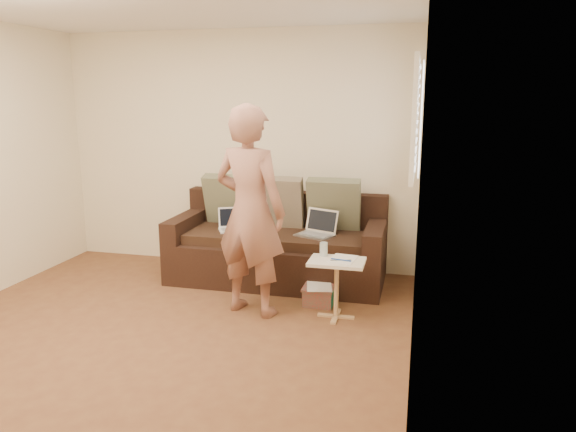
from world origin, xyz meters
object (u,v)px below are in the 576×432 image
object	(u,v)px
drinking_glass	(324,249)
side_table	(336,289)
sofa	(277,241)
laptop_white	(235,231)
laptop_silver	(315,236)
person	(250,211)
striped_box	(319,295)

from	to	relation	value
drinking_glass	side_table	bearing A→B (deg)	-37.73
sofa	laptop_white	distance (m)	0.46
laptop_silver	sofa	bearing A→B (deg)	-168.57
person	striped_box	xyz separation A→B (m)	(0.56, 0.32, -0.83)
side_table	striped_box	xyz separation A→B (m)	(-0.20, 0.27, -0.17)
person	side_table	distance (m)	1.01
side_table	striped_box	world-z (taller)	side_table
sofa	person	size ratio (longest dim) A/B	1.19
drinking_glass	laptop_white	bearing A→B (deg)	147.22
side_table	striped_box	size ratio (longest dim) A/B	1.81
sofa	side_table	bearing A→B (deg)	-48.27
laptop_white	drinking_glass	xyz separation A→B (m)	(1.07, -0.69, 0.06)
laptop_silver	striped_box	size ratio (longest dim) A/B	1.25
person	drinking_glass	distance (m)	0.73
sofa	drinking_glass	xyz separation A→B (m)	(0.62, -0.74, 0.16)
laptop_silver	drinking_glass	bearing A→B (deg)	-50.66
person	side_table	size ratio (longest dim) A/B	3.53
laptop_silver	person	distance (m)	1.00
laptop_white	striped_box	size ratio (longest dim) A/B	1.10
sofa	drinking_glass	world-z (taller)	sofa
laptop_white	side_table	size ratio (longest dim) A/B	0.61
laptop_white	sofa	bearing A→B (deg)	-20.58
laptop_silver	side_table	world-z (taller)	laptop_silver
drinking_glass	sofa	bearing A→B (deg)	129.88
laptop_white	striped_box	distance (m)	1.21
laptop_white	striped_box	xyz separation A→B (m)	(1.00, -0.52, -0.43)
sofa	drinking_glass	bearing A→B (deg)	-50.12
striped_box	laptop_white	bearing A→B (deg)	152.50
sofa	laptop_silver	distance (m)	0.43
side_table	drinking_glass	world-z (taller)	drinking_glass
side_table	striped_box	bearing A→B (deg)	126.54
striped_box	side_table	bearing A→B (deg)	-53.46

